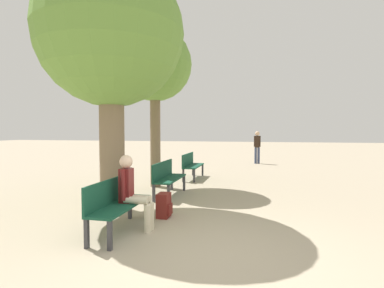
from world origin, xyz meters
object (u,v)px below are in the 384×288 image
tree_row_1 (155,66)px  tree_row_0 (111,36)px  bench_row_0 (116,201)px  person_seated (133,190)px  backpack (164,205)px  bench_row_1 (167,176)px  bench_row_2 (191,164)px  pedestrian_near (257,145)px

tree_row_1 → tree_row_0: bearing=-90.0°
bench_row_0 → tree_row_1: (-0.74, 4.01, 3.10)m
person_seated → backpack: bearing=70.5°
tree_row_0 → tree_row_1: 2.73m
bench_row_1 → backpack: 1.95m
bench_row_2 → person_seated: 5.52m
bench_row_0 → backpack: bench_row_0 is taller
bench_row_0 → backpack: bearing=62.0°
bench_row_1 → person_seated: (0.23, -2.68, 0.16)m
bench_row_1 → person_seated: 2.69m
backpack → bench_row_0: bearing=-118.0°
bench_row_0 → bench_row_1: 2.83m
pedestrian_near → person_seated: bearing=-100.5°
person_seated → pedestrian_near: bearing=79.5°
bench_row_0 → person_seated: 0.32m
person_seated → pedestrian_near: size_ratio=0.78×
bench_row_0 → tree_row_0: 3.49m
bench_row_0 → pedestrian_near: bearing=78.5°
bench_row_2 → pedestrian_near: pedestrian_near is taller
person_seated → tree_row_0: bearing=130.6°
tree_row_0 → bench_row_0: bearing=-60.2°
pedestrian_near → bench_row_0: bearing=-101.5°
tree_row_1 → person_seated: tree_row_1 is taller
tree_row_0 → person_seated: 3.34m
bench_row_0 → backpack: (0.52, 0.98, -0.29)m
bench_row_1 → tree_row_0: 3.60m
tree_row_1 → person_seated: bearing=-76.0°
tree_row_0 → backpack: size_ratio=11.15×
tree_row_1 → backpack: 4.72m
bench_row_1 → tree_row_0: (-0.74, -1.55, 3.16)m
backpack → tree_row_1: bearing=112.5°
bench_row_1 → tree_row_1: bearing=121.9°
person_seated → pedestrian_near: (2.01, 10.87, 0.25)m
bench_row_1 → pedestrian_near: pedestrian_near is taller
bench_row_1 → person_seated: person_seated is taller
bench_row_2 → person_seated: person_seated is taller
bench_row_0 → bench_row_1: (0.00, 2.83, 0.00)m
pedestrian_near → backpack: bearing=-99.7°
tree_row_1 → bench_row_0: bearing=-79.6°
tree_row_0 → backpack: (1.26, -0.30, -3.45)m
bench_row_2 → backpack: bearing=-83.7°
bench_row_1 → tree_row_1: (-0.74, 1.18, 3.10)m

